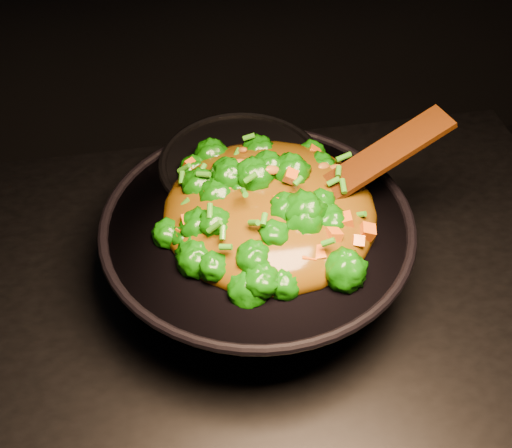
{
  "coord_description": "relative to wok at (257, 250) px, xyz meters",
  "views": [
    {
      "loc": [
        -0.05,
        -0.51,
        1.64
      ],
      "look_at": [
        0.06,
        0.11,
        1.0
      ],
      "focal_mm": 45.0,
      "sensor_mm": 36.0,
      "label": 1
    }
  ],
  "objects": [
    {
      "name": "wok",
      "position": [
        0.0,
        0.0,
        0.0
      ],
      "size": [
        0.55,
        0.55,
        0.12
      ],
      "primitive_type": null,
      "rotation": [
        0.0,
        0.0,
        -0.42
      ],
      "color": "black",
      "rests_on": "stovetop"
    },
    {
      "name": "stir_fry",
      "position": [
        0.02,
        0.01,
        0.11
      ],
      "size": [
        0.39,
        0.39,
        0.1
      ],
      "primitive_type": null,
      "rotation": [
        0.0,
        0.0,
        0.41
      ],
      "color": "#105B06",
      "rests_on": "wok"
    },
    {
      "name": "spatula",
      "position": [
        0.13,
        0.01,
        0.11
      ],
      "size": [
        0.3,
        0.12,
        0.13
      ],
      "primitive_type": "cube",
      "rotation": [
        0.0,
        -0.38,
        0.25
      ],
      "color": "#361704",
      "rests_on": "wok"
    },
    {
      "name": "back_pot",
      "position": [
        -0.0,
        0.12,
        0.01
      ],
      "size": [
        0.3,
        0.3,
        0.13
      ],
      "primitive_type": "cylinder",
      "rotation": [
        0.0,
        0.0,
        0.35
      ],
      "color": "black",
      "rests_on": "stovetop"
    }
  ]
}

